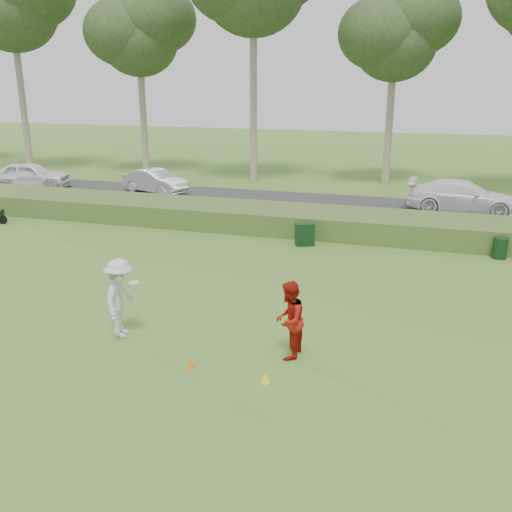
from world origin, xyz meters
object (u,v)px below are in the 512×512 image
(player_white, at_px, (120,298))
(car_mid, at_px, (155,181))
(trash_bin, at_px, (500,248))
(car_right, at_px, (463,197))
(utility_cabinet, at_px, (305,234))
(cone_orange, at_px, (191,364))
(car_left, at_px, (30,175))
(cone_yellow, at_px, (266,377))
(player_red, at_px, (289,320))

(player_white, height_order, car_mid, player_white)
(trash_bin, bearing_deg, car_right, 98.24)
(trash_bin, bearing_deg, car_mid, 157.44)
(trash_bin, xyz_separation_m, car_right, (-1.05, 7.22, 0.42))
(utility_cabinet, xyz_separation_m, car_mid, (-10.19, 7.60, 0.28))
(car_mid, bearing_deg, cone_orange, -131.92)
(trash_bin, bearing_deg, car_left, 165.70)
(cone_yellow, relative_size, car_right, 0.05)
(player_red, relative_size, car_left, 0.41)
(utility_cabinet, relative_size, trash_bin, 1.14)
(player_red, distance_m, cone_orange, 2.43)
(car_left, height_order, car_mid, car_left)
(car_mid, bearing_deg, cone_yellow, -127.91)
(player_white, bearing_deg, trash_bin, -54.10)
(cone_orange, bearing_deg, cone_yellow, -3.12)
(car_left, relative_size, car_mid, 1.12)
(player_white, xyz_separation_m, player_red, (4.30, 0.08, -0.08))
(player_red, distance_m, car_left, 25.15)
(cone_orange, distance_m, trash_bin, 13.10)
(player_white, relative_size, trash_bin, 2.59)
(cone_orange, xyz_separation_m, car_right, (6.33, 18.04, 0.70))
(player_red, xyz_separation_m, trash_bin, (5.43, 9.62, -0.54))
(player_red, xyz_separation_m, car_left, (-19.44, 15.96, -0.10))
(player_red, relative_size, cone_orange, 8.32)
(car_mid, distance_m, car_right, 16.22)
(utility_cabinet, distance_m, car_mid, 12.72)
(cone_orange, relative_size, car_left, 0.05)
(player_red, distance_m, utility_cabinet, 9.35)
(player_red, height_order, car_mid, player_red)
(player_white, height_order, cone_orange, player_white)
(car_left, bearing_deg, utility_cabinet, -128.36)
(cone_yellow, relative_size, car_mid, 0.06)
(cone_yellow, bearing_deg, utility_cabinet, 97.94)
(cone_orange, relative_size, trash_bin, 0.29)
(cone_orange, distance_m, car_mid, 20.54)
(car_right, bearing_deg, player_red, 167.90)
(player_red, xyz_separation_m, cone_orange, (-1.95, -1.20, -0.81))
(car_left, bearing_deg, player_white, -154.20)
(car_mid, bearing_deg, utility_cabinet, -107.41)
(player_red, height_order, trash_bin, player_red)
(cone_yellow, height_order, trash_bin, trash_bin)
(cone_yellow, height_order, utility_cabinet, utility_cabinet)
(player_red, height_order, cone_orange, player_red)
(car_mid, bearing_deg, player_red, -125.52)
(utility_cabinet, bearing_deg, car_left, 136.95)
(utility_cabinet, xyz_separation_m, car_right, (6.02, 7.65, 0.37))
(cone_orange, xyz_separation_m, car_left, (-17.49, 17.16, 0.71))
(player_white, distance_m, car_right, 19.02)
(cone_orange, height_order, car_mid, car_mid)
(car_left, distance_m, car_right, 23.84)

